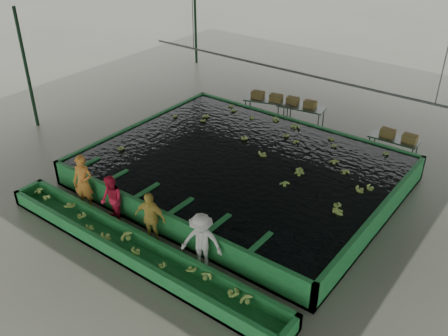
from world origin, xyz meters
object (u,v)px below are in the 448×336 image
Objects in this scene: worker_a at (83,183)px; box_stack_left at (267,99)px; worker_b at (112,200)px; flotation_tank at (241,170)px; packing_table_left at (268,109)px; box_stack_right at (398,139)px; sorting_trough at (135,250)px; box_stack_mid at (301,105)px; packing_table_mid at (301,116)px; worker_c at (150,218)px; packing_table_right at (392,148)px; worker_d at (201,242)px.

box_stack_left is at bearing 64.41° from worker_a.
flotation_tank is at bearing 90.23° from worker_b.
packing_table_left is 1.53× the size of box_stack_right.
packing_table_left is (-2.12, 10.12, 0.22)m from sorting_trough.
box_stack_mid is (1.47, 0.39, -0.03)m from box_stack_left.
box_stack_mid reaches higher than packing_table_mid.
worker_a is 9.91m from box_stack_mid.
packing_table_right is (3.70, 9.14, -0.42)m from worker_c.
packing_table_right is at bearing -1.77° from packing_table_left.
sorting_trough is at bearing -34.74° from worker_a.
sorting_trough is 6.33× the size of worker_b.
worker_b reaches higher than box_stack_left.
sorting_trough is 7.43× the size of box_stack_right.
worker_a reaches higher than sorting_trough.
worker_d is 0.84× the size of packing_table_left.
sorting_trough is 5.78× the size of worker_d.
worker_d reaches higher than worker_b.
box_stack_mid is (1.43, 0.30, 0.44)m from packing_table_left.
box_stack_mid is (2.37, 9.62, -0.03)m from worker_a.
packing_table_left is at bearing 112.88° from flotation_tank.
box_stack_right is at bearing 52.36° from worker_c.
worker_c is at bearing -86.82° from box_stack_mid.
worker_d is (1.74, -4.30, 0.42)m from flotation_tank.
packing_table_right is at bearing 82.37° from worker_b.
packing_table_mid is 4.21m from packing_table_right.
flotation_tank is at bearing -83.11° from packing_table_mid.
box_stack_right is at bearing 2.25° from packing_table_right.
packing_table_right is at bearing -5.70° from packing_table_mid.
box_stack_right reaches higher than sorting_trough.
sorting_trough is 5.54× the size of packing_table_right.
box_stack_left reaches higher than flotation_tank.
worker_a is 0.90× the size of packing_table_left.
box_stack_left is (-5.71, 0.09, 0.53)m from packing_table_right.
worker_a is 1.12× the size of worker_c.
worker_c is (1.61, 0.00, 0.04)m from worker_b.
worker_b is 9.33m from packing_table_left.
worker_c is at bearing 100.71° from sorting_trough.
sorting_trough is at bearing -86.24° from box_stack_mid.
worker_c reaches higher than box_stack_mid.
worker_c reaches higher than box_stack_left.
packing_table_mid is 1.53× the size of box_stack_mid.
packing_table_mid is at bearing 78.04° from worker_c.
box_stack_left is 5.85m from box_stack_right.
worker_c is 9.92m from box_stack_right.
worker_d is (1.89, 0.00, 0.04)m from worker_c.
packing_table_mid is 1.48× the size of box_stack_right.
worker_b reaches higher than box_stack_right.
box_stack_right is at bearing 69.65° from sorting_trough.
worker_b is (-1.77, -4.30, 0.34)m from flotation_tank.
worker_b is at bearing -120.81° from box_stack_right.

